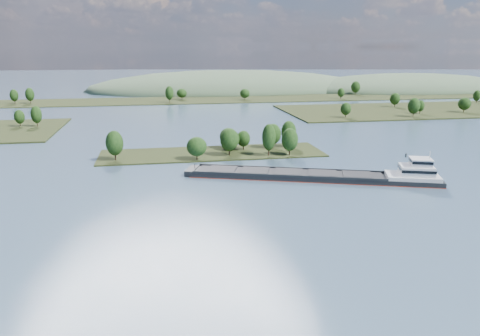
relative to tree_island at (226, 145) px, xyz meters
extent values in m
plane|color=#385161|center=(-6.16, -58.49, -4.24)|extent=(1800.00, 1800.00, 0.00)
cube|color=black|center=(-6.16, 1.51, -4.24)|extent=(100.00, 30.00, 1.20)
cylinder|color=black|center=(17.53, -8.73, -1.34)|extent=(0.50, 0.50, 4.61)
ellipsoid|color=black|center=(17.53, -8.73, 4.52)|extent=(6.12, 6.12, 11.85)
cylinder|color=black|center=(2.71, 10.27, -2.07)|extent=(0.50, 0.50, 3.13)
ellipsoid|color=black|center=(2.71, 10.27, 1.90)|extent=(8.47, 8.47, 8.04)
cylinder|color=black|center=(0.57, -5.31, -1.66)|extent=(0.50, 0.50, 3.95)
ellipsoid|color=black|center=(0.57, -5.31, 3.35)|extent=(8.11, 8.11, 10.15)
cylinder|color=black|center=(3.67, 4.73, -2.13)|extent=(0.50, 0.50, 3.02)
ellipsoid|color=black|center=(3.67, 4.73, 1.70)|extent=(6.70, 6.70, 7.76)
cylinder|color=black|center=(-14.20, -10.83, -2.04)|extent=(0.50, 0.50, 3.19)
ellipsoid|color=black|center=(-14.20, -10.83, 2.02)|extent=(8.61, 8.61, 8.21)
cylinder|color=black|center=(-48.13, -5.47, -1.57)|extent=(0.50, 0.50, 4.13)
ellipsoid|color=black|center=(-48.13, -5.47, 3.68)|extent=(7.36, 7.36, 10.63)
cylinder|color=black|center=(8.94, 5.49, -2.18)|extent=(0.50, 0.50, 2.92)
ellipsoid|color=black|center=(8.94, 5.49, 1.54)|extent=(6.30, 6.30, 7.52)
cylinder|color=black|center=(31.19, 7.53, -1.58)|extent=(0.50, 0.50, 4.11)
ellipsoid|color=black|center=(31.19, 7.53, 3.65)|extent=(7.14, 7.14, 10.58)
cylinder|color=black|center=(26.83, -9.43, -1.67)|extent=(0.50, 0.50, 3.93)
ellipsoid|color=black|center=(26.83, -9.43, 3.32)|extent=(7.39, 7.39, 10.10)
cylinder|color=black|center=(23.26, 6.46, -1.75)|extent=(0.50, 0.50, 3.78)
ellipsoid|color=black|center=(23.26, 6.46, 3.06)|extent=(7.63, 7.63, 9.73)
cylinder|color=black|center=(-100.50, 90.07, -1.42)|extent=(0.50, 0.50, 4.05)
ellipsoid|color=black|center=(-100.50, 90.07, 3.73)|extent=(6.33, 6.33, 10.40)
cylinder|color=black|center=(-110.58, 92.11, -1.80)|extent=(0.50, 0.50, 3.28)
ellipsoid|color=black|center=(-110.58, 92.11, 2.36)|extent=(6.10, 6.10, 8.42)
cylinder|color=black|center=(95.22, 92.00, -1.78)|extent=(0.50, 0.50, 3.33)
ellipsoid|color=black|center=(95.22, 92.00, 2.46)|extent=(7.11, 7.11, 8.56)
cylinder|color=black|center=(190.15, 101.16, -1.68)|extent=(0.50, 0.50, 3.52)
ellipsoid|color=black|center=(190.15, 101.16, 2.79)|extent=(9.08, 9.08, 9.04)
cylinder|color=black|center=(142.09, 87.19, -1.32)|extent=(0.50, 0.50, 4.23)
ellipsoid|color=black|center=(142.09, 87.19, 4.05)|extent=(8.24, 8.24, 10.88)
cylinder|color=black|center=(154.34, 99.58, -1.83)|extent=(0.50, 0.50, 3.21)
ellipsoid|color=black|center=(154.34, 99.58, 2.25)|extent=(5.72, 5.72, 8.26)
cylinder|color=black|center=(155.79, 138.75, -1.61)|extent=(0.50, 0.50, 3.66)
ellipsoid|color=black|center=(155.79, 138.75, 3.05)|extent=(7.90, 7.90, 9.42)
cylinder|color=black|center=(237.56, 151.72, -1.67)|extent=(0.50, 0.50, 3.54)
ellipsoid|color=black|center=(237.56, 151.72, 2.83)|extent=(6.14, 6.14, 9.10)
cube|color=black|center=(-6.16, 221.51, -4.24)|extent=(900.00, 60.00, 1.20)
cylinder|color=black|center=(-146.79, 217.83, -1.66)|extent=(0.50, 0.50, 3.97)
ellipsoid|color=black|center=(-146.79, 217.83, 3.39)|extent=(6.88, 6.88, 10.20)
cylinder|color=black|center=(137.56, 204.56, -2.00)|extent=(0.50, 0.50, 3.28)
ellipsoid|color=black|center=(137.56, 204.56, 2.17)|extent=(6.32, 6.32, 8.44)
cylinder|color=black|center=(-6.45, 225.32, -2.02)|extent=(0.50, 0.50, 3.23)
ellipsoid|color=black|center=(-6.45, 225.32, 2.08)|extent=(9.22, 9.22, 8.31)
cylinder|color=black|center=(165.82, 236.66, -1.44)|extent=(0.50, 0.50, 4.41)
ellipsoid|color=black|center=(165.82, 236.66, 4.17)|extent=(9.00, 9.00, 11.33)
cylinder|color=black|center=(-133.97, 216.57, -1.47)|extent=(0.50, 0.50, 4.34)
ellipsoid|color=black|center=(-133.97, 216.57, 4.06)|extent=(7.33, 7.33, 11.17)
cylinder|color=black|center=(49.34, 212.98, -2.01)|extent=(0.50, 0.50, 3.25)
ellipsoid|color=black|center=(49.34, 212.98, 2.13)|extent=(8.95, 8.95, 8.37)
cylinder|color=black|center=(-18.23, 202.83, -1.33)|extent=(0.50, 0.50, 4.62)
ellipsoid|color=black|center=(-18.23, 202.83, 4.55)|extent=(7.14, 7.14, 11.89)
ellipsoid|color=#3E5339|center=(253.84, 291.51, -4.24)|extent=(260.00, 140.00, 36.00)
ellipsoid|color=#3E5339|center=(53.84, 321.51, -4.24)|extent=(320.00, 160.00, 44.00)
cube|color=black|center=(25.16, -46.00, -3.67)|extent=(88.85, 40.54, 2.48)
cube|color=maroon|center=(25.16, -46.00, -4.18)|extent=(89.14, 40.83, 0.28)
cube|color=black|center=(18.48, -37.80, -2.10)|extent=(66.11, 23.60, 0.90)
cube|color=black|center=(14.82, -48.22, -2.10)|extent=(66.11, 23.60, 0.90)
cube|color=black|center=(16.65, -43.01, -2.27)|extent=(67.20, 32.00, 0.34)
cube|color=black|center=(-6.75, -34.79, -1.93)|extent=(12.64, 12.09, 0.39)
cube|color=black|center=(4.95, -38.90, -1.93)|extent=(12.64, 12.09, 0.39)
cube|color=black|center=(16.65, -43.01, -1.93)|extent=(12.64, 12.09, 0.39)
cube|color=black|center=(28.36, -47.12, -1.93)|extent=(12.64, 12.09, 0.39)
cube|color=black|center=(40.06, -51.23, -1.93)|extent=(12.64, 12.09, 0.39)
cube|color=black|center=(-17.92, -30.86, -3.22)|extent=(6.56, 10.70, 2.26)
cylinder|color=black|center=(-16.86, -31.24, -1.65)|extent=(0.35, 0.35, 2.48)
cube|color=silver|center=(58.15, -57.59, -1.76)|extent=(20.61, 16.19, 1.35)
cube|color=silver|center=(59.21, -57.96, 0.50)|extent=(13.63, 12.25, 3.38)
cube|color=black|center=(59.21, -57.96, 0.95)|extent=(13.92, 12.54, 1.01)
cube|color=silver|center=(60.27, -58.33, 3.43)|extent=(8.63, 8.63, 2.48)
cube|color=black|center=(60.27, -58.33, 3.88)|extent=(8.91, 8.91, 0.90)
cube|color=silver|center=(60.27, -58.33, 4.78)|extent=(9.20, 9.20, 0.23)
cylinder|color=silver|center=(62.93, -59.27, 6.14)|extent=(0.29, 0.29, 2.93)
cylinder|color=black|center=(57.14, -53.65, 5.01)|extent=(0.72, 0.72, 1.35)
camera|label=1|loc=(-30.59, -203.71, 42.72)|focal=35.00mm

